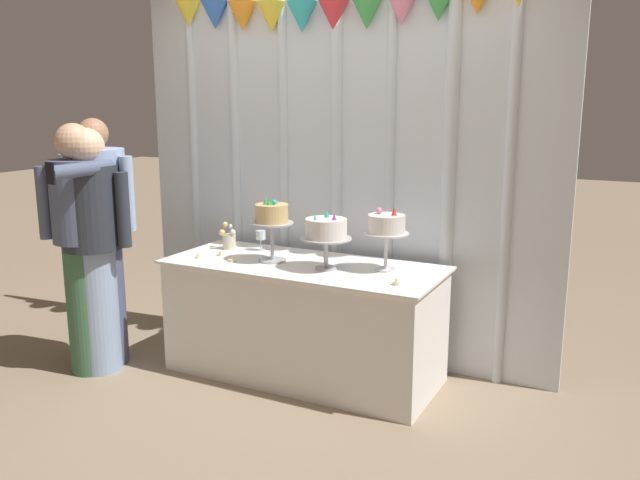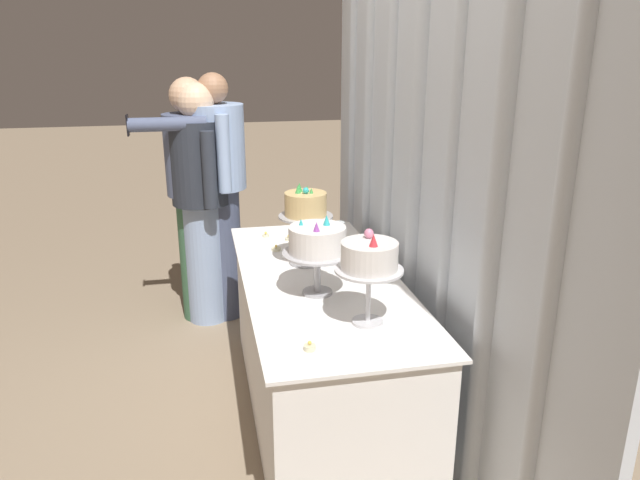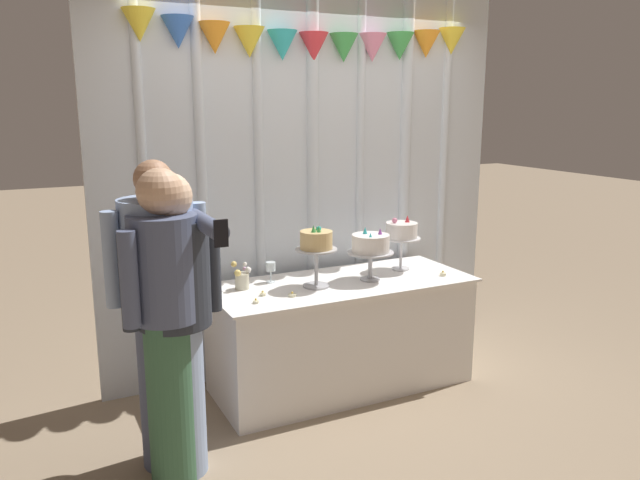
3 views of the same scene
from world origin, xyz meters
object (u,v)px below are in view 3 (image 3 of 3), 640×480
(wine_glass, at_px, (271,268))
(tealight_near_right, at_px, (292,295))
(guest_girl_blue_dress, at_px, (167,315))
(cake_table, at_px, (341,334))
(flower_vase, at_px, (242,278))
(tealight_near_left, at_px, (263,294))
(cake_display_leftmost, at_px, (316,244))
(cake_display_center, at_px, (371,245))
(guest_man_pink_jacket, at_px, (175,317))
(tealight_far_right, at_px, (443,274))
(guest_man_dark_suit, at_px, (160,306))
(cake_display_rightmost, at_px, (401,232))
(tealight_far_left, at_px, (256,302))

(wine_glass, xyz_separation_m, tealight_near_right, (0.00, -0.35, -0.09))
(tealight_near_right, relative_size, guest_girl_blue_dress, 0.03)
(cake_table, bearing_deg, flower_vase, 168.41)
(tealight_near_left, bearing_deg, cake_display_leftmost, 4.41)
(cake_display_center, relative_size, flower_vase, 1.96)
(cake_table, bearing_deg, guest_man_pink_jacket, -156.77)
(wine_glass, height_order, tealight_near_right, wine_glass)
(tealight_far_right, height_order, guest_man_dark_suit, guest_man_dark_suit)
(cake_display_rightmost, relative_size, tealight_near_right, 7.60)
(cake_display_leftmost, xyz_separation_m, tealight_near_left, (-0.38, -0.03, -0.27))
(cake_display_rightmost, bearing_deg, guest_man_dark_suit, -164.36)
(tealight_near_left, bearing_deg, cake_table, 5.91)
(flower_vase, bearing_deg, guest_girl_blue_dress, -131.38)
(tealight_near_left, height_order, guest_man_pink_jacket, guest_man_pink_jacket)
(cake_display_rightmost, distance_m, wine_glass, 0.97)
(guest_girl_blue_dress, bearing_deg, cake_display_rightmost, 20.36)
(cake_display_rightmost, bearing_deg, tealight_far_left, -167.44)
(cake_display_leftmost, bearing_deg, tealight_far_left, -162.42)
(wine_glass, bearing_deg, cake_display_center, -21.59)
(cake_display_leftmost, height_order, guest_man_dark_suit, guest_man_dark_suit)
(cake_display_rightmost, bearing_deg, guest_man_pink_jacket, -160.66)
(cake_table, height_order, flower_vase, flower_vase)
(guest_man_dark_suit, bearing_deg, flower_vase, 41.29)
(cake_display_leftmost, xyz_separation_m, flower_vase, (-0.45, 0.16, -0.21))
(cake_display_center, height_order, guest_girl_blue_dress, guest_girl_blue_dress)
(cake_table, distance_m, tealight_far_left, 0.80)
(cake_display_leftmost, relative_size, guest_man_pink_jacket, 0.26)
(cake_display_leftmost, xyz_separation_m, cake_display_center, (0.39, -0.02, -0.04))
(wine_glass, relative_size, guest_man_dark_suit, 0.08)
(cake_display_center, bearing_deg, tealight_near_left, -179.31)
(flower_vase, relative_size, tealight_near_left, 4.51)
(cake_display_center, xyz_separation_m, flower_vase, (-0.84, 0.18, -0.17))
(cake_display_center, distance_m, tealight_far_left, 0.90)
(wine_glass, height_order, guest_man_dark_suit, guest_man_dark_suit)
(cake_display_leftmost, xyz_separation_m, guest_man_dark_suit, (-1.08, -0.39, -0.14))
(guest_man_pink_jacket, bearing_deg, guest_girl_blue_dress, -132.45)
(cake_table, bearing_deg, tealight_near_right, -160.20)
(cake_display_center, relative_size, tealight_near_right, 6.96)
(tealight_near_right, height_order, guest_man_pink_jacket, guest_man_pink_jacket)
(flower_vase, height_order, tealight_far_left, flower_vase)
(wine_glass, distance_m, guest_girl_blue_dress, 1.15)
(wine_glass, bearing_deg, guest_man_pink_jacket, -138.05)
(cake_display_center, bearing_deg, tealight_far_left, -171.47)
(flower_vase, relative_size, tealight_near_right, 3.56)
(tealight_far_left, height_order, guest_man_pink_jacket, guest_man_pink_jacket)
(guest_man_dark_suit, bearing_deg, cake_display_leftmost, 19.77)
(wine_glass, height_order, flower_vase, flower_vase)
(flower_vase, height_order, guest_man_dark_suit, guest_man_dark_suit)
(cake_table, xyz_separation_m, tealight_far_left, (-0.68, -0.18, 0.38))
(wine_glass, distance_m, guest_man_pink_jacket, 1.08)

